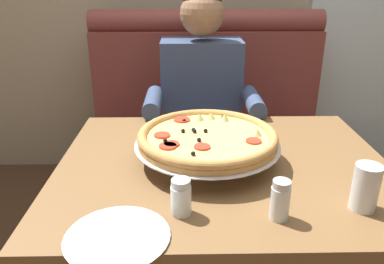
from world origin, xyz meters
name	(u,v)px	position (x,y,z in m)	size (l,w,h in m)	color
booth_bench	(207,143)	(0.00, 0.91, 0.40)	(1.37, 0.78, 1.13)	brown
dining_table	(223,187)	(0.00, 0.00, 0.64)	(1.10, 0.89, 0.73)	brown
diner_main	(202,107)	(-0.05, 0.65, 0.71)	(0.54, 0.64, 1.27)	#2D3342
pizza	(207,138)	(-0.06, 0.02, 0.82)	(0.48, 0.48, 0.12)	silver
shaker_parmesan	(280,203)	(0.11, -0.31, 0.78)	(0.05, 0.05, 0.11)	white
shaker_pepper_flakes	(181,199)	(-0.14, -0.29, 0.78)	(0.05, 0.05, 0.10)	white
plate_near_left	(117,234)	(-0.29, -0.38, 0.74)	(0.25, 0.25, 0.02)	white
drinking_glass	(365,190)	(0.34, -0.27, 0.79)	(0.07, 0.07, 0.13)	silver
patio_chair	(338,74)	(1.20, 2.07, 0.52)	(0.40, 0.40, 0.86)	black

